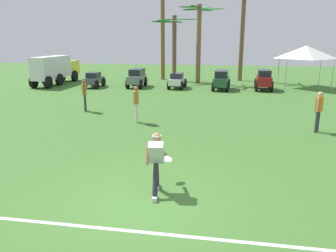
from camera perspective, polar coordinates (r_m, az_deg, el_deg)
The scene contains 18 objects.
ground_plane at distance 7.38m, azimuth -4.44°, elevation -12.99°, with size 80.00×80.00×0.00m, color #3F6F2D.
field_line_paint at distance 6.42m, azimuth -6.92°, elevation -17.66°, with size 23.87×0.09×0.01m, color white.
frisbee_thrower at distance 7.49m, azimuth -2.05°, elevation -5.89°, with size 0.47×1.15×1.39m.
frisbee_in_flight at distance 8.18m, azimuth -0.19°, elevation -5.81°, with size 0.37×0.37×0.11m.
teammate_near_sideline at distance 13.88m, azimuth -5.55°, elevation 4.39°, with size 0.26×0.50×1.56m.
teammate_midfield at distance 16.56m, azimuth -14.34°, elevation 5.69°, with size 0.31×0.48×1.56m.
teammate_deep at distance 13.59m, azimuth 24.79°, elevation 2.86°, with size 0.34×0.46×1.56m.
parked_car_slot_a at distance 25.09m, azimuth -12.77°, elevation 7.90°, with size 1.12×2.22×1.10m.
parked_car_slot_b at distance 24.66m, azimuth -5.46°, elevation 8.44°, with size 1.17×2.41×1.34m.
parked_car_slot_c at distance 23.91m, azimuth 1.60°, elevation 7.93°, with size 1.19×2.25×1.10m.
parked_car_slot_d at distance 23.55m, azimuth 9.28°, elevation 8.02°, with size 1.30×2.46×1.34m.
parked_car_slot_e at distance 24.04m, azimuth 16.34°, elevation 7.81°, with size 1.29×2.40×1.40m.
box_truck at distance 27.48m, azimuth -19.02°, elevation 9.44°, with size 1.50×5.92×2.20m.
palm_tree_far_left at distance 29.28m, azimuth -0.94°, elevation 16.34°, with size 2.92×3.14×7.43m.
palm_tree_left_of_centre at distance 27.73m, azimuth 1.09°, elevation 14.24°, with size 3.69×3.42×5.32m.
palm_tree_right_of_centre at distance 26.80m, azimuth 5.40°, elevation 15.17°, with size 3.63×3.26×6.08m.
palm_tree_far_right at distance 29.02m, azimuth 12.81°, elevation 15.60°, with size 3.42×3.29×7.07m.
event_tent at distance 26.06m, azimuth 22.88°, elevation 11.76°, with size 3.21×3.21×3.02m.
Camera 1 is at (1.57, -6.34, 3.44)m, focal length 35.00 mm.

